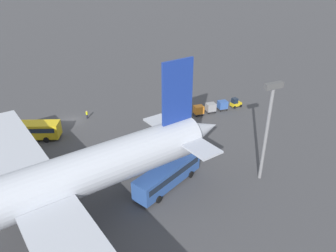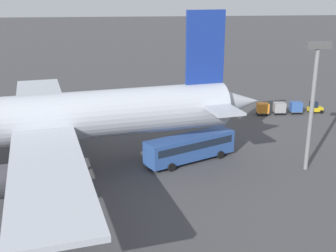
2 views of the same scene
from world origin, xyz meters
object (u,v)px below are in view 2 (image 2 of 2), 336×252
(airplane, at_px, (25,121))
(shuttle_bus_far, at_px, (190,146))
(shuttle_bus_near, at_px, (69,104))
(cargo_cart_blue, at_px, (296,107))
(baggage_tug, at_px, (315,108))
(cargo_cart_orange, at_px, (263,108))
(worker_person, at_px, (135,102))
(cargo_cart_grey, at_px, (279,108))

(airplane, bearing_deg, shuttle_bus_far, 178.84)
(shuttle_bus_near, xyz_separation_m, cargo_cart_blue, (-38.78, 4.76, -0.70))
(shuttle_bus_far, xyz_separation_m, cargo_cart_blue, (-22.06, -18.60, -0.78))
(baggage_tug, xyz_separation_m, cargo_cart_orange, (9.46, 0.11, 0.25))
(shuttle_bus_near, distance_m, worker_person, 12.11)
(shuttle_bus_near, xyz_separation_m, worker_person, (-11.46, -3.78, -1.02))
(worker_person, height_order, cargo_cart_orange, cargo_cart_orange)
(airplane, height_order, cargo_cart_blue, airplane)
(airplane, bearing_deg, worker_person, -124.06)
(worker_person, height_order, cargo_cart_grey, cargo_cart_grey)
(shuttle_bus_near, height_order, worker_person, shuttle_bus_near)
(cargo_cart_grey, xyz_separation_m, cargo_cart_orange, (2.98, 0.01, 0.00))
(cargo_cart_orange, bearing_deg, baggage_tug, -179.31)
(shuttle_bus_far, xyz_separation_m, baggage_tug, (-25.56, -18.72, -1.03))
(baggage_tug, bearing_deg, cargo_cart_orange, -1.41)
(airplane, distance_m, shuttle_bus_near, 26.78)
(cargo_cart_blue, distance_m, cargo_cart_orange, 5.96)
(airplane, bearing_deg, cargo_cart_grey, -160.30)
(shuttle_bus_far, bearing_deg, shuttle_bus_near, -79.32)
(shuttle_bus_far, distance_m, worker_person, 27.66)
(airplane, height_order, baggage_tug, airplane)
(worker_person, bearing_deg, shuttle_bus_near, 18.25)
(shuttle_bus_near, relative_size, cargo_cart_blue, 5.28)
(airplane, relative_size, cargo_cart_grey, 26.18)
(baggage_tug, bearing_deg, cargo_cart_grey, -1.14)
(worker_person, xyz_separation_m, cargo_cart_orange, (-21.35, 8.53, 0.32))
(shuttle_bus_near, distance_m, cargo_cart_blue, 39.07)
(shuttle_bus_near, distance_m, cargo_cart_grey, 36.12)
(shuttle_bus_far, bearing_deg, airplane, -16.11)
(shuttle_bus_far, relative_size, baggage_tug, 4.89)
(airplane, distance_m, worker_person, 33.43)
(cargo_cart_orange, bearing_deg, cargo_cart_grey, -179.90)
(baggage_tug, distance_m, cargo_cart_orange, 9.46)
(worker_person, height_order, cargo_cart_blue, cargo_cart_blue)
(cargo_cart_grey, bearing_deg, shuttle_bus_far, 44.28)
(airplane, relative_size, cargo_cart_blue, 26.18)
(shuttle_bus_far, xyz_separation_m, cargo_cart_orange, (-16.10, -18.61, -0.78))
(worker_person, xyz_separation_m, cargo_cart_grey, (-24.33, 8.52, 0.32))
(shuttle_bus_far, bearing_deg, worker_person, -103.96)
(cargo_cart_orange, bearing_deg, worker_person, -21.77)
(shuttle_bus_near, bearing_deg, cargo_cart_orange, -164.02)
(shuttle_bus_far, bearing_deg, cargo_cart_orange, -155.78)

